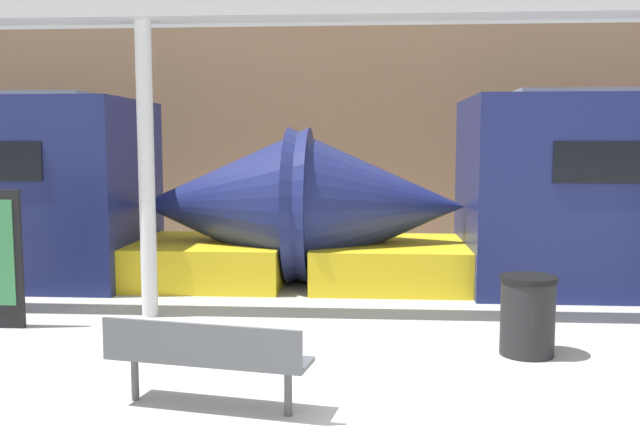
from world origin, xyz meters
name	(u,v)px	position (x,y,z in m)	size (l,w,h in m)	color
station_wall	(359,137)	(0.00, 11.26, 2.50)	(56.00, 0.20, 5.00)	#937051
bench_near	(205,354)	(-1.19, 0.74, 0.52)	(1.90, 0.77, 0.82)	#4C4F54
trash_bin	(528,315)	(2.03, 2.66, 0.45)	(0.63, 0.63, 0.90)	black
support_column_near	(146,171)	(-2.75, 4.13, 1.99)	(0.22, 0.22, 3.98)	silver
canopy_beam	(142,9)	(-2.75, 4.13, 4.12)	(28.00, 0.60, 0.28)	#B7B7BC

